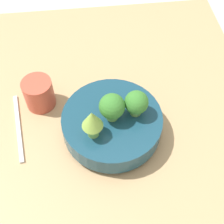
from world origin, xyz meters
name	(u,v)px	position (x,y,z in m)	size (l,w,h in m)	color
ground_plane	(98,137)	(0.00, 0.00, 0.00)	(6.00, 6.00, 0.00)	beige
table	(98,133)	(0.00, 0.00, 0.02)	(0.97, 0.84, 0.04)	tan
bowl	(112,124)	(0.02, 0.03, 0.08)	(0.23, 0.23, 0.06)	navy
broccoli_floret_center	(112,107)	(0.02, 0.03, 0.15)	(0.06, 0.06, 0.07)	#6BA34C
broccoli_floret_back	(136,103)	(0.01, 0.09, 0.14)	(0.05, 0.05, 0.07)	#609347
romanesco_piece_near	(92,121)	(0.06, -0.01, 0.16)	(0.05, 0.05, 0.08)	#6BA34C
cup	(39,93)	(-0.09, -0.14, 0.08)	(0.07, 0.07, 0.08)	#C64C38
fork	(18,127)	(-0.02, -0.19, 0.05)	(0.20, 0.04, 0.01)	silver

